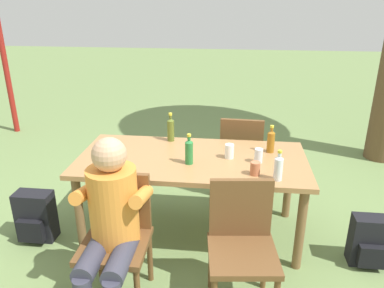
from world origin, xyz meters
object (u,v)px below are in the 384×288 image
Objects in this scene: backpack_by_near_side at (369,242)px; chair_far_right at (241,152)px; bottle_amber at (271,141)px; bottle_clear at (278,167)px; chair_near_right at (242,240)px; person_in_white_shirt at (111,219)px; bottle_green at (189,151)px; bottle_olive at (171,129)px; cup_white at (229,151)px; backpack_by_far_side at (35,217)px; cup_glass at (259,156)px; chair_near_left at (117,231)px; dining_table at (192,166)px; cup_terracotta at (255,168)px.

chair_far_right is at bearing 134.72° from backpack_by_near_side.
bottle_clear is at bearing -88.50° from bottle_amber.
chair_far_right is 1.00× the size of chair_near_right.
chair_near_right is 0.86m from person_in_white_shirt.
bottle_green is 0.61× the size of backpack_by_near_side.
bottle_olive is (-0.23, 0.48, 0.01)m from bottle_green.
chair_far_right is 3.48× the size of bottle_green.
cup_white is (0.73, 0.88, 0.13)m from person_in_white_shirt.
chair_far_right reaches higher than backpack_by_near_side.
bottle_green is 1.46m from backpack_by_far_side.
cup_glass is (0.12, -0.78, 0.30)m from chair_far_right.
bottle_olive is at bearing 80.44° from chair_near_left.
bottle_green is at bearing 123.98° from chair_near_right.
chair_near_left and chair_far_right have the same top height.
bottle_olive reaches higher than bottle_green.
chair_near_right is at bearing -81.94° from cup_white.
chair_far_right is 3.75× the size of bottle_clear.
chair_far_right reaches higher than cup_glass.
cup_white is (0.73, 0.77, 0.30)m from chair_near_left.
person_in_white_shirt reaches higher than dining_table.
cup_terracotta is 1.91m from backpack_by_far_side.
cup_glass is at bearing -27.08° from bottle_olive.
person_in_white_shirt reaches higher than bottle_amber.
backpack_by_near_side is at bearing 18.01° from person_in_white_shirt.
dining_table is 4.58× the size of backpack_by_near_side.
chair_near_left is at bearing -123.43° from bottle_green.
chair_near_left is 0.83m from bottle_green.
cup_white is (0.31, 0.02, 0.14)m from dining_table.
dining_table is 7.53× the size of bottle_green.
chair_far_right is 1.16m from bottle_clear.
dining_table is at bearing 152.64° from cup_terracotta.
dining_table is 7.88× the size of bottle_amber.
bottle_clear is at bearing -67.00° from cup_glass.
chair_near_right is at bearing -59.62° from bottle_olive.
backpack_by_near_side is 0.93× the size of backpack_by_far_side.
bottle_olive reaches higher than bottle_amber.
chair_far_right is at bearing 98.65° from cup_glass.
bottle_amber reaches higher than cup_terracotta.
backpack_by_far_side is (-2.74, 0.01, 0.01)m from backpack_by_near_side.
bottle_olive is at bearing 169.26° from bottle_amber.
chair_near_left is 1.93m from backpack_by_near_side.
bottle_olive is at bearing 148.06° from cup_white.
person_in_white_shirt is 1.27m from cup_glass.
bottle_amber is 0.26m from cup_glass.
bottle_green is 1.05× the size of bottle_amber.
chair_near_left is at bearing -138.73° from bottle_amber.
bottle_clear is (0.66, -0.33, 0.18)m from dining_table.
bottle_green reaches higher than chair_far_right.
cup_terracotta is at bearing -0.49° from backpack_by_far_side.
cup_terracotta reaches higher than dining_table.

